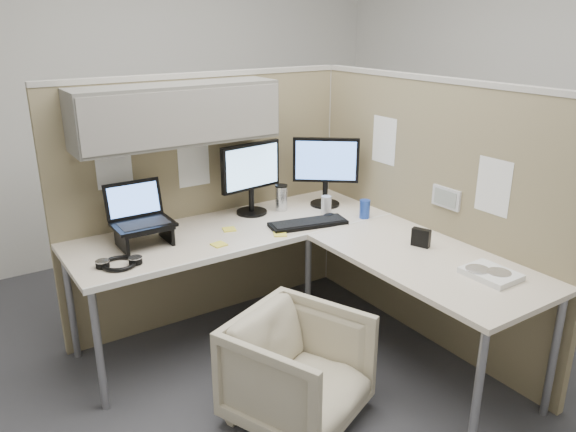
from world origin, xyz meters
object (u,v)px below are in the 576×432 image
desk (303,248)px  monitor_left (251,173)px  office_chair (298,366)px  keyboard (308,224)px

desk → monitor_left: (-0.00, 0.59, 0.32)m
office_chair → keyboard: keyboard is taller
desk → office_chair: bearing=-127.2°
desk → office_chair: 0.72m
keyboard → monitor_left: bearing=126.3°
desk → keyboard: bearing=48.7°
office_chair → monitor_left: 1.33m
desk → monitor_left: size_ratio=4.29×
monitor_left → keyboard: bearing=-73.1°
office_chair → keyboard: size_ratio=1.27×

